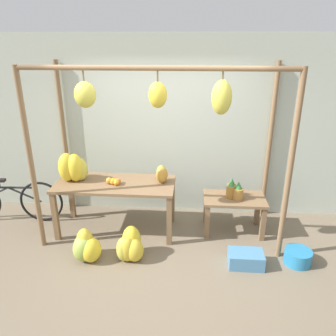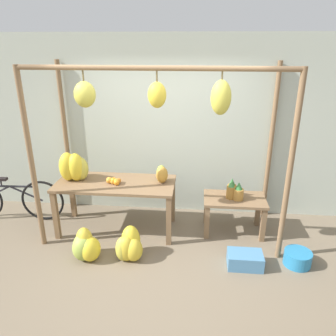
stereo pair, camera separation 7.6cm
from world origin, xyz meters
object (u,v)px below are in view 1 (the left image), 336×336
at_px(pineapple_cluster, 234,190).
at_px(banana_pile_ground_right, 130,246).
at_px(banana_pile_on_table, 74,168).
at_px(orange_pile, 114,181).
at_px(blue_bucket, 298,257).
at_px(papaya_pile, 162,174).
at_px(parked_bicycle, 10,200).
at_px(banana_pile_ground_left, 86,247).
at_px(fruit_crate_white, 246,259).

distance_m(pineapple_cluster, banana_pile_ground_right, 1.67).
xyz_separation_m(banana_pile_on_table, banana_pile_ground_right, (0.93, -0.73, -0.77)).
bearing_deg(banana_pile_ground_right, orange_pile, 117.11).
bearing_deg(banana_pile_on_table, blue_bucket, -12.04).
xyz_separation_m(banana_pile_on_table, papaya_pile, (1.27, 0.04, -0.06)).
bearing_deg(parked_bicycle, orange_pile, -6.25).
height_order(pineapple_cluster, papaya_pile, papaya_pile).
bearing_deg(pineapple_cluster, banana_pile_ground_left, -156.50).
bearing_deg(banana_pile_ground_right, blue_bucket, 2.00).
height_order(orange_pile, papaya_pile, papaya_pile).
relative_size(orange_pile, fruit_crate_white, 0.49).
bearing_deg(banana_pile_on_table, pineapple_cluster, 1.57).
relative_size(pineapple_cluster, parked_bicycle, 0.17).
height_order(banana_pile_ground_right, blue_bucket, banana_pile_ground_right).
xyz_separation_m(banana_pile_ground_right, parked_bicycle, (-2.04, 0.83, 0.16)).
bearing_deg(papaya_pile, fruit_crate_white, -34.82).
xyz_separation_m(banana_pile_on_table, orange_pile, (0.60, -0.09, -0.15)).
relative_size(orange_pile, banana_pile_ground_right, 0.49).
height_order(blue_bucket, papaya_pile, papaya_pile).
xyz_separation_m(banana_pile_ground_left, parked_bicycle, (-1.47, 0.88, 0.17)).
distance_m(parked_bicycle, papaya_pile, 2.45).
distance_m(blue_bucket, papaya_pile, 2.10).
bearing_deg(pineapple_cluster, blue_bucket, -42.91).
height_order(banana_pile_ground_left, banana_pile_ground_right, banana_pile_ground_right).
relative_size(banana_pile_on_table, pineapple_cluster, 1.51).
relative_size(pineapple_cluster, papaya_pile, 1.11).
relative_size(banana_pile_ground_right, blue_bucket, 1.28).
distance_m(banana_pile_ground_left, parked_bicycle, 1.72).
bearing_deg(blue_bucket, banana_pile_on_table, 167.96).
relative_size(banana_pile_ground_right, papaya_pile, 1.70).
height_order(banana_pile_on_table, fruit_crate_white, banana_pile_on_table).
height_order(orange_pile, blue_bucket, orange_pile).
relative_size(pineapple_cluster, fruit_crate_white, 0.66).
bearing_deg(blue_bucket, banana_pile_ground_right, -178.00).
bearing_deg(banana_pile_on_table, papaya_pile, 1.60).
relative_size(banana_pile_on_table, banana_pile_ground_right, 0.99).
distance_m(banana_pile_ground_left, banana_pile_ground_right, 0.58).
bearing_deg(blue_bucket, pineapple_cluster, 137.09).
bearing_deg(pineapple_cluster, parked_bicycle, 179.47).
bearing_deg(papaya_pile, blue_bucket, -20.89).
height_order(fruit_crate_white, parked_bicycle, parked_bicycle).
height_order(banana_pile_on_table, orange_pile, banana_pile_on_table).
height_order(orange_pile, parked_bicycle, orange_pile).
bearing_deg(pineapple_cluster, orange_pile, -174.78).
bearing_deg(blue_bucket, parked_bicycle, 169.84).
bearing_deg(orange_pile, banana_pile_on_table, 171.16).
bearing_deg(pineapple_cluster, banana_pile_on_table, -178.43).
bearing_deg(fruit_crate_white, papaya_pile, 145.18).
xyz_separation_m(orange_pile, blue_bucket, (2.49, -0.56, -0.72)).
height_order(orange_pile, banana_pile_ground_right, orange_pile).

